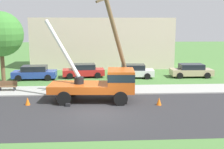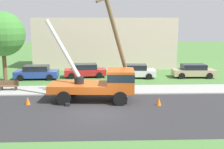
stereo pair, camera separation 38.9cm
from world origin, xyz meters
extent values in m
plane|color=#477538|center=(0.00, 12.00, 0.00)|extent=(120.00, 120.00, 0.00)
cube|color=#2B2B2D|center=(0.00, 0.00, 0.00)|extent=(80.00, 8.90, 0.01)
cube|color=#9E9E99|center=(0.00, 6.06, 0.05)|extent=(80.00, 3.22, 0.10)
cube|color=#C65119|center=(-1.44, 2.91, 1.02)|extent=(4.44, 2.67, 0.55)
cube|color=#C65119|center=(1.66, 2.71, 1.55)|extent=(2.05, 2.52, 1.60)
cube|color=#19232D|center=(1.66, 2.71, 1.90)|extent=(2.07, 2.54, 0.56)
cylinder|color=black|center=(-1.42, 2.91, 1.55)|extent=(0.70, 0.70, 0.50)
cylinder|color=silver|center=(-2.65, 3.64, 3.85)|extent=(2.81, 1.82, 4.26)
cube|color=black|center=(-2.13, 1.50, 0.10)|extent=(0.32, 0.32, 0.20)
cube|color=black|center=(-1.94, 4.40, 0.10)|extent=(0.32, 0.32, 0.20)
cylinder|color=black|center=(1.54, 1.52, 0.50)|extent=(1.00, 0.30, 1.00)
cylinder|color=black|center=(1.69, 3.91, 0.50)|extent=(1.00, 0.30, 1.00)
cylinder|color=black|center=(-2.42, 1.77, 0.50)|extent=(1.00, 0.30, 1.00)
cylinder|color=black|center=(-2.27, 4.17, 0.50)|extent=(1.00, 0.30, 1.00)
cylinder|color=brown|center=(1.55, 4.28, 4.25)|extent=(2.90, 2.09, 8.60)
cone|color=orange|center=(4.24, 1.44, 0.28)|extent=(0.36, 0.36, 0.56)
cone|color=orange|center=(-5.00, 1.99, 0.28)|extent=(0.36, 0.36, 0.56)
cone|color=orange|center=(2.07, 3.84, 0.28)|extent=(0.36, 0.36, 0.56)
cube|color=#263F99|center=(-6.49, 11.33, 0.55)|extent=(4.45, 1.92, 0.65)
cube|color=black|center=(-6.49, 11.33, 1.15)|extent=(2.51, 1.72, 0.55)
cylinder|color=black|center=(-5.01, 10.47, 0.32)|extent=(0.64, 0.22, 0.64)
cylinder|color=black|center=(-5.06, 12.27, 0.32)|extent=(0.64, 0.22, 0.64)
cylinder|color=black|center=(-7.92, 10.39, 0.32)|extent=(0.64, 0.22, 0.64)
cylinder|color=black|center=(-7.97, 12.19, 0.32)|extent=(0.64, 0.22, 0.64)
cube|color=#B21E1E|center=(-1.52, 12.27, 0.55)|extent=(4.54, 2.17, 0.65)
cube|color=black|center=(-1.52, 12.27, 1.15)|extent=(2.60, 1.86, 0.55)
cylinder|color=black|center=(0.00, 11.50, 0.32)|extent=(0.64, 0.22, 0.64)
cylinder|color=black|center=(-0.15, 13.30, 0.32)|extent=(0.64, 0.22, 0.64)
cylinder|color=black|center=(-2.89, 11.25, 0.32)|extent=(0.64, 0.22, 0.64)
cylinder|color=black|center=(-3.05, 13.05, 0.32)|extent=(0.64, 0.22, 0.64)
cube|color=silver|center=(3.73, 11.69, 0.55)|extent=(4.52, 2.12, 0.65)
cube|color=black|center=(3.73, 11.69, 1.15)|extent=(2.58, 1.83, 0.55)
cylinder|color=black|center=(5.11, 10.68, 0.32)|extent=(0.64, 0.22, 0.64)
cylinder|color=black|center=(5.25, 12.48, 0.32)|extent=(0.64, 0.22, 0.64)
cylinder|color=black|center=(2.22, 10.89, 0.32)|extent=(0.64, 0.22, 0.64)
cylinder|color=black|center=(2.35, 12.69, 0.32)|extent=(0.64, 0.22, 0.64)
cube|color=tan|center=(10.05, 11.68, 0.55)|extent=(4.44, 1.91, 0.65)
cube|color=black|center=(10.05, 11.68, 1.15)|extent=(2.51, 1.72, 0.55)
cylinder|color=black|center=(11.48, 10.75, 0.32)|extent=(0.64, 0.22, 0.64)
cylinder|color=black|center=(11.52, 12.54, 0.32)|extent=(0.64, 0.22, 0.64)
cylinder|color=black|center=(8.57, 10.82, 0.32)|extent=(0.64, 0.22, 0.64)
cylinder|color=black|center=(8.62, 12.62, 0.32)|extent=(0.64, 0.22, 0.64)
cube|color=brown|center=(-7.66, 6.06, 0.45)|extent=(1.60, 0.44, 0.06)
cube|color=brown|center=(-7.66, 6.26, 0.70)|extent=(1.60, 0.06, 0.40)
cube|color=#333338|center=(-8.26, 6.06, 0.23)|extent=(0.10, 0.40, 0.45)
cube|color=#333338|center=(-7.06, 6.06, 0.23)|extent=(0.10, 0.40, 0.45)
cylinder|color=brown|center=(-8.72, 8.50, 2.22)|extent=(0.36, 0.36, 4.43)
sphere|color=#3D7F33|center=(-8.72, 8.50, 4.75)|extent=(4.05, 4.05, 4.05)
cube|color=beige|center=(0.72, 20.05, 3.20)|extent=(18.00, 6.00, 6.40)
camera|label=1|loc=(-0.12, -17.18, 5.62)|focal=44.50mm
camera|label=2|loc=(0.27, -17.20, 5.62)|focal=44.50mm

